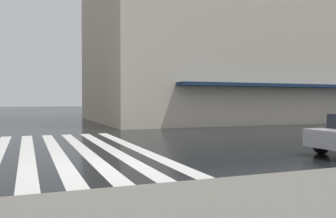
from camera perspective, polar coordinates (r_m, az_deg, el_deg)
The scene contains 2 objects.
ground_plane at distance 10.51m, azimuth -9.63°, elevation -8.99°, with size 220.00×220.00×0.00m, color black.
zebra_crossing at distance 14.26m, azimuth -19.22°, elevation -6.30°, with size 13.00×7.50×0.01m.
Camera 1 is at (-10.13, 2.08, 1.88)m, focal length 38.83 mm.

